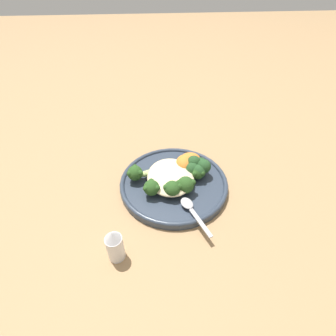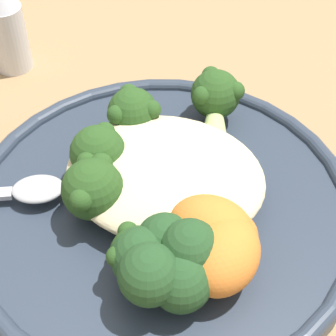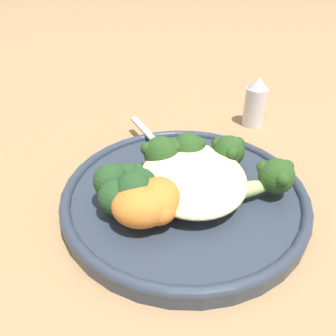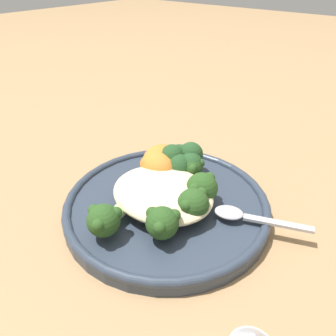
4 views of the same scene
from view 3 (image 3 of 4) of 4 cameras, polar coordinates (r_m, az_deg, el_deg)
ground_plane at (r=0.39m, az=3.77°, el=-4.10°), size 4.00×4.00×0.00m
plate at (r=0.37m, az=2.87°, el=-4.53°), size 0.27×0.27×0.02m
quinoa_mound at (r=0.36m, az=4.67°, el=-1.45°), size 0.14×0.12×0.03m
broccoli_stalk_0 at (r=0.36m, az=15.73°, el=-2.29°), size 0.05×0.13×0.04m
broccoli_stalk_1 at (r=0.39m, az=9.86°, el=1.99°), size 0.11×0.09×0.04m
broccoli_stalk_2 at (r=0.39m, az=3.29°, el=2.36°), size 0.12×0.05×0.04m
broccoli_stalk_3 at (r=0.37m, az=-0.52°, el=1.16°), size 0.12×0.06×0.04m
broccoli_stalk_4 at (r=0.34m, az=-4.33°, el=-3.01°), size 0.07×0.11×0.03m
sweet_potato_chunk_0 at (r=0.32m, az=-2.68°, el=-6.40°), size 0.07×0.06×0.03m
sweet_potato_chunk_1 at (r=0.31m, az=-4.84°, el=-6.77°), size 0.05×0.06×0.04m
sweet_potato_chunk_2 at (r=0.32m, az=-1.70°, el=-5.43°), size 0.06×0.05×0.04m
kale_tuft at (r=0.33m, az=-7.41°, el=-3.20°), size 0.06×0.06×0.04m
spoon at (r=0.44m, az=-2.08°, el=4.63°), size 0.11×0.06×0.01m
salt_shaker at (r=0.54m, az=14.96°, el=11.05°), size 0.03×0.03×0.08m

